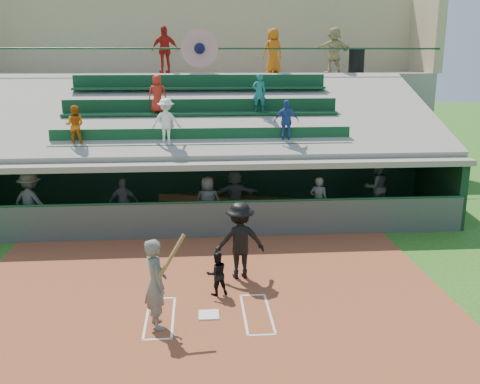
{
  "coord_description": "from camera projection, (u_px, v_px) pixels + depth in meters",
  "views": [
    {
      "loc": [
        -0.17,
        -10.31,
        5.38
      ],
      "look_at": [
        0.95,
        3.5,
        1.8
      ],
      "focal_mm": 40.0,
      "sensor_mm": 36.0,
      "label": 1
    }
  ],
  "objects": [
    {
      "name": "ground",
      "position": [
        209.0,
        316.0,
        11.31
      ],
      "size": [
        100.0,
        100.0,
        0.0
      ],
      "primitive_type": "plane",
      "color": "#265919",
      "rests_on": "ground"
    },
    {
      "name": "dirt_slab",
      "position": [
        208.0,
        305.0,
        11.79
      ],
      "size": [
        11.0,
        9.0,
        0.02
      ],
      "primitive_type": "cube",
      "color": "brown",
      "rests_on": "ground"
    },
    {
      "name": "home_plate",
      "position": [
        209.0,
        315.0,
        11.3
      ],
      "size": [
        0.43,
        0.43,
        0.03
      ],
      "primitive_type": "cube",
      "color": "white",
      "rests_on": "dirt_slab"
    },
    {
      "name": "batters_box_chalk",
      "position": [
        209.0,
        315.0,
        11.3
      ],
      "size": [
        2.65,
        1.85,
        0.01
      ],
      "color": "white",
      "rests_on": "dirt_slab"
    },
    {
      "name": "dugout_floor",
      "position": [
        204.0,
        220.0,
        17.82
      ],
      "size": [
        16.0,
        3.5,
        0.04
      ],
      "primitive_type": "cube",
      "color": "gray",
      "rests_on": "ground"
    },
    {
      "name": "concourse_slab",
      "position": [
        201.0,
        126.0,
        23.76
      ],
      "size": [
        20.0,
        3.0,
        4.6
      ],
      "primitive_type": "cube",
      "color": "gray",
      "rests_on": "ground"
    },
    {
      "name": "grandstand",
      "position": [
        201.0,
        136.0,
        20.89
      ],
      "size": [
        20.4,
        10.4,
        7.8
      ],
      "color": "#494D49",
      "rests_on": "ground"
    },
    {
      "name": "batter_at_plate",
      "position": [
        156.0,
        283.0,
        10.63
      ],
      "size": [
        0.95,
        0.82,
        1.95
      ],
      "color": "#555853",
      "rests_on": "dirt_slab"
    },
    {
      "name": "catcher",
      "position": [
        217.0,
        274.0,
        12.18
      ],
      "size": [
        0.58,
        0.51,
        1.02
      ],
      "primitive_type": "imported",
      "rotation": [
        0.0,
        0.0,
        3.42
      ],
      "color": "black",
      "rests_on": "dirt_slab"
    },
    {
      "name": "home_umpire",
      "position": [
        240.0,
        240.0,
        13.04
      ],
      "size": [
        1.3,
        0.84,
        1.91
      ],
      "primitive_type": "imported",
      "rotation": [
        0.0,
        0.0,
        3.25
      ],
      "color": "black",
      "rests_on": "dirt_slab"
    },
    {
      "name": "dugout_bench",
      "position": [
        211.0,
        202.0,
        19.02
      ],
      "size": [
        15.76,
        5.46,
        0.49
      ],
      "primitive_type": "cube",
      "rotation": [
        0.0,
        0.0,
        -0.31
      ],
      "color": "olive",
      "rests_on": "dugout_floor"
    },
    {
      "name": "dugout_player_a",
      "position": [
        31.0,
        202.0,
        16.4
      ],
      "size": [
        1.39,
        1.11,
        1.88
      ],
      "primitive_type": "imported",
      "rotation": [
        0.0,
        0.0,
        2.74
      ],
      "color": "#545651",
      "rests_on": "dugout_floor"
    },
    {
      "name": "dugout_player_b",
      "position": [
        124.0,
        202.0,
        16.94
      ],
      "size": [
        0.95,
        0.46,
        1.56
      ],
      "primitive_type": "imported",
      "rotation": [
        0.0,
        0.0,
        3.05
      ],
      "color": "#5B5E58",
      "rests_on": "dugout_floor"
    },
    {
      "name": "dugout_player_c",
      "position": [
        208.0,
        202.0,
        16.79
      ],
      "size": [
        0.82,
        0.55,
        1.65
      ],
      "primitive_type": "imported",
      "rotation": [
        0.0,
        0.0,
        3.11
      ],
      "color": "#51534E",
      "rests_on": "dugout_floor"
    },
    {
      "name": "dugout_player_d",
      "position": [
        235.0,
        194.0,
        17.7
      ],
      "size": [
        1.56,
        0.52,
        1.67
      ],
      "primitive_type": "imported",
      "rotation": [
        0.0,
        0.0,
        3.13
      ],
      "color": "#585A55",
      "rests_on": "dugout_floor"
    },
    {
      "name": "dugout_player_e",
      "position": [
        318.0,
        201.0,
        17.0
      ],
      "size": [
        0.69,
        0.6,
        1.6
      ],
      "primitive_type": "imported",
      "rotation": [
        0.0,
        0.0,
        2.69
      ],
      "color": "#61635E",
      "rests_on": "dugout_floor"
    },
    {
      "name": "dugout_player_f",
      "position": [
        376.0,
        187.0,
        18.31
      ],
      "size": [
        1.03,
        0.88,
        1.85
      ],
      "primitive_type": "imported",
      "rotation": [
        0.0,
        0.0,
        3.37
      ],
      "color": "#555752",
      "rests_on": "dugout_floor"
    },
    {
      "name": "trash_bin",
      "position": [
        356.0,
        61.0,
        23.0
      ],
      "size": [
        0.66,
        0.66,
        0.99
      ],
      "primitive_type": "cylinder",
      "color": "black",
      "rests_on": "concourse_slab"
    },
    {
      "name": "concourse_staff_a",
      "position": [
        165.0,
        50.0,
        22.22
      ],
      "size": [
        1.21,
        0.8,
        1.92
      ],
      "primitive_type": "imported",
      "rotation": [
        0.0,
        0.0,
        3.46
      ],
      "color": "#AA1913",
      "rests_on": "concourse_slab"
    },
    {
      "name": "concourse_staff_b",
      "position": [
        273.0,
        51.0,
        22.31
      ],
      "size": [
        1.05,
        0.88,
        1.83
      ],
      "primitive_type": "imported",
      "rotation": [
        0.0,
        0.0,
        3.53
      ],
      "color": "#CA5C0B",
      "rests_on": "concourse_slab"
    },
    {
      "name": "concourse_staff_c",
      "position": [
        334.0,
        50.0,
        22.66
      ],
      "size": [
        1.85,
        0.98,
        1.9
      ],
      "primitive_type": "imported",
      "rotation": [
        0.0,
        0.0,
        3.39
      ],
      "color": "tan",
      "rests_on": "concourse_slab"
    }
  ]
}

